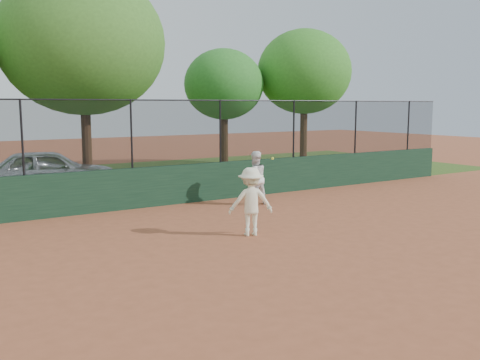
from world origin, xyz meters
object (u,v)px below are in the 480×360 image
tree_2 (83,43)px  tree_3 (224,85)px  parked_car (49,171)px  tree_4 (305,72)px  player_second (255,178)px  player_main (251,202)px

tree_2 → tree_3: size_ratio=1.42×
tree_3 → tree_2: bearing=-169.0°
parked_car → tree_4: (12.44, 1.24, 3.85)m
player_second → tree_3: tree_3 is taller
player_second → tree_3: 9.23m
tree_4 → player_main: bearing=-134.5°
player_main → tree_3: (5.96, 11.04, 3.15)m
player_main → player_second: bearing=54.2°
tree_3 → player_second: bearing=-115.1°
player_second → tree_2: 8.51m
tree_3 → tree_4: tree_4 is taller
player_second → player_main: 3.91m
parked_car → tree_3: (8.40, 2.08, 3.19)m
player_main → tree_2: size_ratio=0.23×
player_main → tree_4: bearing=45.5°
player_second → tree_3: bearing=-110.2°
parked_car → player_main: player_main is taller
tree_2 → tree_4: 10.89m
parked_car → tree_2: bearing=-51.3°
player_second → tree_3: (3.68, 7.87, 3.13)m
player_main → tree_2: 10.73m
tree_4 → player_second: bearing=-137.7°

